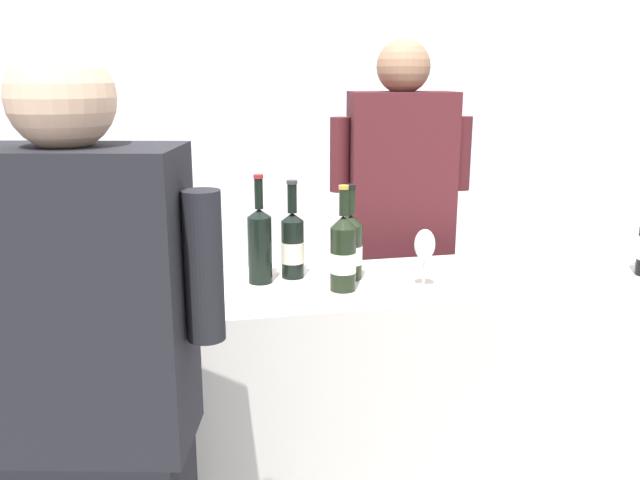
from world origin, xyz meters
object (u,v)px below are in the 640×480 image
(person_server, at_px, (398,264))
(person_guest, at_px, (94,452))
(wine_bottle_0, at_px, (31,265))
(wine_bottle_1, at_px, (343,253))
(wine_bottle_4, at_px, (260,243))
(wine_glass, at_px, (425,247))
(wine_bottle_3, at_px, (350,247))
(wine_bottle_2, at_px, (293,244))

(person_server, relative_size, person_guest, 1.04)
(person_server, bearing_deg, wine_bottle_0, -156.94)
(wine_bottle_1, relative_size, wine_bottle_4, 0.94)
(wine_bottle_0, bearing_deg, wine_glass, -4.00)
(wine_bottle_3, bearing_deg, wine_bottle_4, 175.55)
(wine_bottle_2, xyz_separation_m, wine_bottle_3, (0.18, -0.06, -0.01))
(wine_bottle_0, height_order, person_guest, person_guest)
(person_guest, bearing_deg, wine_bottle_3, 40.68)
(wine_bottle_4, bearing_deg, person_guest, -124.41)
(wine_bottle_3, xyz_separation_m, person_server, (0.34, 0.50, -0.22))
(wine_bottle_3, bearing_deg, wine_bottle_1, -115.49)
(wine_bottle_1, height_order, wine_bottle_4, wine_bottle_4)
(wine_bottle_0, height_order, wine_bottle_1, same)
(wine_bottle_1, bearing_deg, person_guest, -142.57)
(wine_bottle_1, height_order, wine_bottle_2, wine_bottle_1)
(wine_glass, height_order, person_guest, person_guest)
(wine_glass, bearing_deg, wine_bottle_4, 161.68)
(wine_bottle_1, xyz_separation_m, wine_bottle_3, (0.05, 0.11, -0.01))
(wine_bottle_2, distance_m, person_server, 0.72)
(wine_bottle_2, height_order, wine_glass, wine_bottle_2)
(wine_bottle_4, distance_m, wine_glass, 0.53)
(wine_bottle_3, distance_m, wine_glass, 0.25)
(wine_glass, bearing_deg, wine_bottle_0, 176.00)
(person_server, bearing_deg, wine_bottle_1, -122.85)
(wine_bottle_2, bearing_deg, wine_glass, -27.11)
(wine_bottle_0, relative_size, wine_glass, 1.75)
(wine_bottle_0, height_order, person_server, person_server)
(wine_bottle_0, bearing_deg, person_server, 23.06)
(wine_bottle_2, xyz_separation_m, person_server, (0.52, 0.44, -0.23))
(wine_bottle_1, xyz_separation_m, person_server, (0.39, 0.61, -0.23))
(wine_bottle_1, xyz_separation_m, wine_bottle_2, (-0.13, 0.17, -0.00))
(wine_bottle_1, bearing_deg, wine_bottle_3, 64.51)
(wine_bottle_0, relative_size, person_guest, 0.20)
(wine_bottle_4, bearing_deg, wine_bottle_0, -172.98)
(person_guest, bearing_deg, wine_bottle_0, 109.70)
(wine_bottle_0, distance_m, wine_glass, 1.18)
(person_server, height_order, person_guest, person_server)
(person_server, distance_m, person_guest, 1.59)
(wine_bottle_0, height_order, wine_glass, wine_bottle_0)
(wine_bottle_3, bearing_deg, wine_bottle_2, 163.14)
(wine_bottle_4, xyz_separation_m, person_guest, (-0.46, -0.68, -0.29))
(wine_bottle_4, height_order, person_guest, person_guest)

